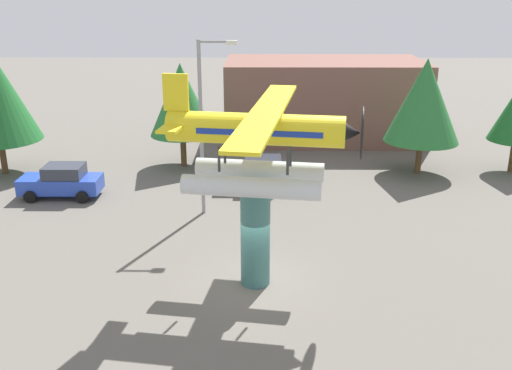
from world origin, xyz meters
The scene contains 9 objects.
ground_plane centered at (0.00, 0.00, 0.00)m, with size 140.00×140.00×0.00m, color #605B54.
display_pedestal centered at (0.00, 0.00, 1.93)m, with size 1.10×1.10×3.85m, color #386B66.
floatplane_monument centered at (0.13, -0.02, 5.53)m, with size 7.08×10.45×4.00m.
car_near_blue centered at (-10.35, 9.26, 0.88)m, with size 4.20×2.02×1.76m.
car_mid_black centered at (0.12, 10.77, 0.88)m, with size 4.20×2.02×1.76m.
streetlight_primary centered at (-2.44, 7.09, 4.84)m, with size 1.84×0.28×8.40m.
storefront_building centered at (4.72, 22.00, 2.81)m, with size 13.97×7.43×5.62m, color brown.
tree_east centered at (-4.60, 14.87, 4.16)m, with size 3.91×3.91×6.34m.
tree_center_back centered at (9.62, 13.55, 4.38)m, with size 4.33×4.33×6.79m.
Camera 1 is at (0.19, -19.53, 10.80)m, focal length 40.51 mm.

